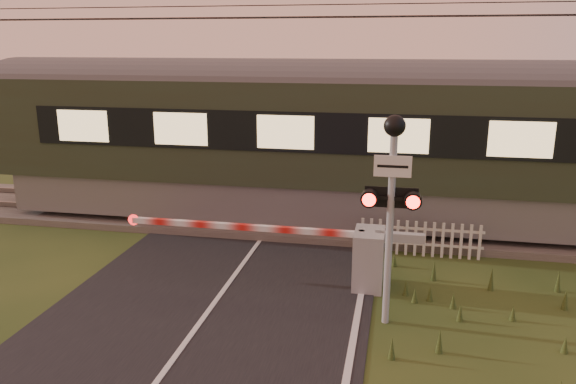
# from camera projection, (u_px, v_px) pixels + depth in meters

# --- Properties ---
(ground) EXTENTS (160.00, 160.00, 0.00)m
(ground) POSITION_uv_depth(u_px,v_px,m) (191.00, 335.00, 9.66)
(ground) COLOR #213815
(ground) RESTS_ON ground
(road) EXTENTS (6.00, 140.00, 0.03)m
(road) POSITION_uv_depth(u_px,v_px,m) (187.00, 342.00, 9.43)
(road) COLOR black
(road) RESTS_ON ground
(track_bed) EXTENTS (140.00, 3.40, 0.39)m
(track_bed) POSITION_uv_depth(u_px,v_px,m) (274.00, 219.00, 15.80)
(track_bed) COLOR #47423D
(track_bed) RESTS_ON ground
(overhead_wires) EXTENTS (120.00, 0.62, 0.62)m
(overhead_wires) POSITION_uv_depth(u_px,v_px,m) (273.00, 8.00, 14.34)
(overhead_wires) COLOR black
(overhead_wires) RESTS_ON ground
(boom_gate) EXTENTS (6.36, 0.93, 1.23)m
(boom_gate) POSITION_uv_depth(u_px,v_px,m) (357.00, 255.00, 11.49)
(boom_gate) COLOR gray
(boom_gate) RESTS_ON ground
(crossing_signal) EXTENTS (0.95, 0.37, 3.74)m
(crossing_signal) POSITION_uv_depth(u_px,v_px,m) (392.00, 184.00, 9.46)
(crossing_signal) COLOR gray
(crossing_signal) RESTS_ON ground
(picket_fence) EXTENTS (2.90, 0.07, 0.85)m
(picket_fence) POSITION_uv_depth(u_px,v_px,m) (420.00, 239.00, 13.16)
(picket_fence) COLOR silver
(picket_fence) RESTS_ON ground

